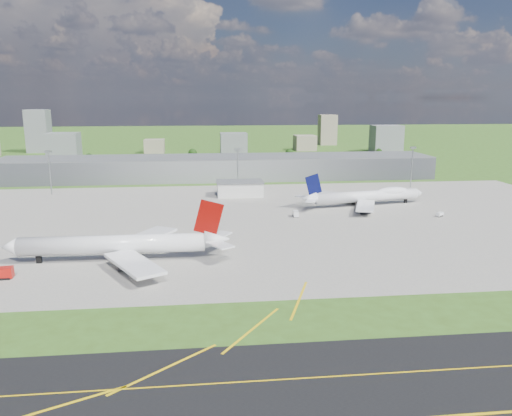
{
  "coord_description": "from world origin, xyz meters",
  "views": [
    {
      "loc": [
        -11.39,
        -184.83,
        55.78
      ],
      "look_at": [
        11.42,
        25.21,
        9.0
      ],
      "focal_mm": 35.0,
      "sensor_mm": 36.0,
      "label": 1
    }
  ],
  "objects": [
    {
      "name": "airliner_blue_quad",
      "position": [
        74.51,
        64.79,
        5.12
      ],
      "size": [
        70.33,
        54.55,
        18.44
      ],
      "rotation": [
        0.0,
        0.0,
        0.18
      ],
      "color": "white",
      "rests_on": "ground"
    },
    {
      "name": "bldg_c",
      "position": [
        20.0,
        310.0,
        11.0
      ],
      "size": [
        26.0,
        20.0,
        22.0
      ],
      "primitive_type": "cube",
      "color": "slate",
      "rests_on": "ground"
    },
    {
      "name": "tug_yellow",
      "position": [
        -28.65,
        4.08,
        0.87
      ],
      "size": [
        3.77,
        3.34,
        1.66
      ],
      "rotation": [
        0.0,
        0.0,
        0.57
      ],
      "color": "yellow",
      "rests_on": "ground"
    },
    {
      "name": "airliner_red_twin",
      "position": [
        -39.96,
        -14.24,
        5.7
      ],
      "size": [
        77.82,
        60.81,
        21.4
      ],
      "rotation": [
        0.0,
        0.0,
        3.13
      ],
      "color": "white",
      "rests_on": "ground"
    },
    {
      "name": "bldg_e",
      "position": [
        180.0,
        320.0,
        14.0
      ],
      "size": [
        30.0,
        22.0,
        28.0
      ],
      "primitive_type": "cube",
      "color": "slate",
      "rests_on": "ground"
    },
    {
      "name": "van_white_far",
      "position": [
        101.37,
        36.75,
        1.08
      ],
      "size": [
        4.29,
        3.87,
        2.11
      ],
      "rotation": [
        0.0,
        0.0,
        0.65
      ],
      "color": "white",
      "rests_on": "ground"
    },
    {
      "name": "mast_center",
      "position": [
        10.0,
        115.0,
        17.71
      ],
      "size": [
        3.5,
        2.0,
        25.9
      ],
      "color": "gray",
      "rests_on": "ground"
    },
    {
      "name": "ground",
      "position": [
        0.0,
        150.0,
        0.0
      ],
      "size": [
        1400.0,
        1400.0,
        0.0
      ],
      "primitive_type": "plane",
      "color": "#39591B",
      "rests_on": "ground"
    },
    {
      "name": "bldg_cw",
      "position": [
        -60.0,
        340.0,
        7.0
      ],
      "size": [
        20.0,
        18.0,
        14.0
      ],
      "primitive_type": "cube",
      "color": "gray",
      "rests_on": "ground"
    },
    {
      "name": "terminal",
      "position": [
        0.0,
        165.0,
        7.5
      ],
      "size": [
        300.0,
        42.0,
        15.0
      ],
      "primitive_type": "cube",
      "color": "gray",
      "rests_on": "ground"
    },
    {
      "name": "bldg_ce",
      "position": [
        100.0,
        350.0,
        8.0
      ],
      "size": [
        22.0,
        24.0,
        16.0
      ],
      "primitive_type": "cube",
      "color": "gray",
      "rests_on": "ground"
    },
    {
      "name": "bldg_w",
      "position": [
        -140.0,
        300.0,
        12.0
      ],
      "size": [
        28.0,
        22.0,
        24.0
      ],
      "primitive_type": "cube",
      "color": "slate",
      "rests_on": "ground"
    },
    {
      "name": "van_white_near",
      "position": [
        32.64,
        43.91,
        1.37
      ],
      "size": [
        2.9,
        5.58,
        2.72
      ],
      "rotation": [
        0.0,
        0.0,
        1.48
      ],
      "color": "white",
      "rests_on": "ground"
    },
    {
      "name": "tree_e",
      "position": [
        70.0,
        275.0,
        5.51
      ],
      "size": [
        7.65,
        7.65,
        9.35
      ],
      "color": "#382314",
      "rests_on": "ground"
    },
    {
      "name": "ops_building",
      "position": [
        10.0,
        100.0,
        4.0
      ],
      "size": [
        26.0,
        16.0,
        8.0
      ],
      "primitive_type": "cube",
      "color": "silver",
      "rests_on": "ground"
    },
    {
      "name": "mast_west",
      "position": [
        -100.0,
        115.0,
        17.71
      ],
      "size": [
        3.5,
        2.0,
        25.9
      ],
      "color": "gray",
      "rests_on": "ground"
    },
    {
      "name": "tree_w",
      "position": [
        -110.0,
        265.0,
        4.86
      ],
      "size": [
        6.75,
        6.75,
        8.25
      ],
      "color": "#382314",
      "rests_on": "ground"
    },
    {
      "name": "bldg_tall_e",
      "position": [
        140.0,
        410.0,
        18.0
      ],
      "size": [
        20.0,
        18.0,
        36.0
      ],
      "primitive_type": "cube",
      "color": "gray",
      "rests_on": "ground"
    },
    {
      "name": "tree_c",
      "position": [
        -20.0,
        280.0,
        5.84
      ],
      "size": [
        8.1,
        8.1,
        9.9
      ],
      "color": "#382314",
      "rests_on": "ground"
    },
    {
      "name": "bldg_tall_w",
      "position": [
        -180.0,
        360.0,
        22.0
      ],
      "size": [
        22.0,
        20.0,
        44.0
      ],
      "primitive_type": "cube",
      "color": "slate",
      "rests_on": "ground"
    },
    {
      "name": "tree_far_e",
      "position": [
        160.0,
        285.0,
        4.53
      ],
      "size": [
        6.3,
        6.3,
        7.7
      ],
      "color": "#382314",
      "rests_on": "ground"
    },
    {
      "name": "apron",
      "position": [
        10.0,
        40.0,
        0.04
      ],
      "size": [
        360.0,
        190.0,
        0.08
      ],
      "primitive_type": "cube",
      "color": "gray",
      "rests_on": "ground"
    },
    {
      "name": "mast_east",
      "position": [
        120.0,
        115.0,
        17.71
      ],
      "size": [
        3.5,
        2.0,
        25.9
      ],
      "color": "gray",
      "rests_on": "ground"
    }
  ]
}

